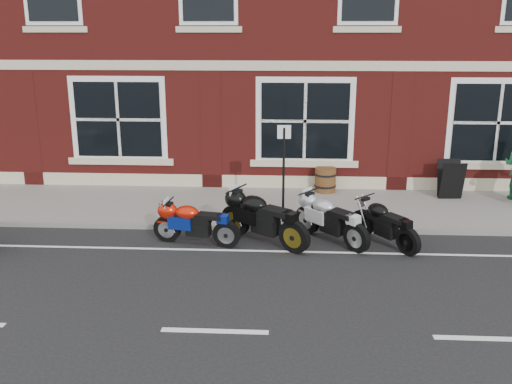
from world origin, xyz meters
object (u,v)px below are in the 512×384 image
(a_board_sign, at_px, (451,179))
(parking_sign, at_px, (284,165))
(moto_sport_silver, at_px, (331,218))
(moto_sport_black, at_px, (263,216))
(moto_sport_red, at_px, (195,222))
(barrel_planter, at_px, (325,180))
(moto_naked_black, at_px, (385,222))

(a_board_sign, distance_m, parking_sign, 4.69)
(moto_sport_silver, height_order, a_board_sign, a_board_sign)
(moto_sport_black, relative_size, parking_sign, 0.88)
(moto_sport_red, distance_m, moto_sport_black, 1.41)
(barrel_planter, distance_m, parking_sign, 2.66)
(moto_naked_black, bearing_deg, moto_sport_silver, 140.79)
(moto_sport_silver, bearing_deg, moto_sport_black, 145.04)
(moto_sport_silver, distance_m, barrel_planter, 3.42)
(parking_sign, bearing_deg, a_board_sign, 19.75)
(moto_sport_black, xyz_separation_m, parking_sign, (0.40, 1.34, 0.78))
(moto_sport_silver, height_order, parking_sign, parking_sign)
(moto_sport_red, height_order, moto_naked_black, moto_naked_black)
(moto_naked_black, xyz_separation_m, barrel_planter, (-1.00, 3.51, -0.05))
(moto_sport_black, height_order, a_board_sign, a_board_sign)
(moto_sport_red, bearing_deg, parking_sign, -39.14)
(moto_naked_black, relative_size, barrel_planter, 2.52)
(moto_naked_black, relative_size, parking_sign, 0.76)
(barrel_planter, bearing_deg, moto_sport_black, -112.87)
(moto_sport_black, xyz_separation_m, moto_sport_silver, (1.41, 0.16, -0.05))
(moto_naked_black, xyz_separation_m, a_board_sign, (2.16, 3.08, 0.12))
(moto_sport_silver, xyz_separation_m, parking_sign, (-1.01, 1.18, 0.83))
(moto_sport_silver, bearing_deg, a_board_sign, 1.17)
(barrel_planter, bearing_deg, parking_sign, -116.25)
(moto_sport_silver, bearing_deg, parking_sign, 89.14)
(moto_naked_black, distance_m, parking_sign, 2.61)
(moto_sport_black, relative_size, barrel_planter, 2.92)
(a_board_sign, height_order, parking_sign, parking_sign)
(moto_sport_black, relative_size, a_board_sign, 1.92)
(moto_naked_black, bearing_deg, a_board_sign, 20.37)
(moto_sport_black, height_order, moto_sport_silver, moto_sport_black)
(moto_sport_red, distance_m, parking_sign, 2.49)
(moto_sport_red, relative_size, moto_naked_black, 1.14)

